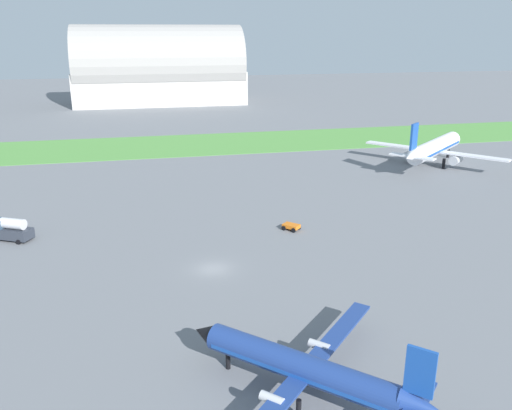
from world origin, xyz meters
TOP-DOWN VIEW (x-y plane):
  - ground_plane at (0.00, 0.00)m, footprint 600.00×600.00m
  - grass_taxiway_strip at (0.00, 76.62)m, footprint 360.00×28.00m
  - airplane_foreground_turboprop at (3.68, -25.77)m, footprint 19.01×19.45m
  - airplane_parked_jet_far at (54.77, 41.97)m, footprint 26.12×25.53m
  - baggage_cart_near_gate at (13.33, 10.92)m, footprint 2.91×2.93m
  - fuel_truck_midfield at (-26.98, 15.98)m, footprint 6.87×5.15m
  - hangar_distant at (1.73, 163.36)m, footprint 67.60×30.34m

SIDE VIEW (x-z plane):
  - ground_plane at x=0.00m, z-range 0.00..0.00m
  - grass_taxiway_strip at x=0.00m, z-range 0.00..0.08m
  - baggage_cart_near_gate at x=13.33m, z-range 0.12..1.02m
  - fuel_truck_midfield at x=-26.98m, z-range -0.06..3.23m
  - airplane_foreground_turboprop at x=3.68m, z-range -1.03..6.64m
  - airplane_parked_jet_far at x=54.77m, z-range -1.55..9.55m
  - hangar_distant at x=1.73m, z-range -2.33..28.66m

